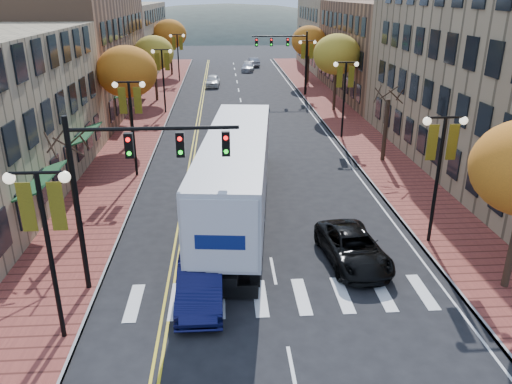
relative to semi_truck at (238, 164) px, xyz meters
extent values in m
plane|color=black|center=(1.22, -10.34, -2.64)|extent=(200.00, 200.00, 0.00)
cube|color=brown|center=(-7.78, 22.16, -2.56)|extent=(4.00, 85.00, 0.15)
cube|color=brown|center=(10.22, 22.16, -2.56)|extent=(4.00, 85.00, 0.15)
cube|color=brown|center=(-15.78, 25.66, 2.86)|extent=(12.00, 24.00, 11.00)
cube|color=#9E8966|center=(-15.78, 50.66, 2.11)|extent=(12.00, 26.00, 9.50)
cube|color=brown|center=(19.72, 31.66, 2.36)|extent=(15.00, 24.00, 10.00)
cube|color=#9E8966|center=(19.72, 53.66, 2.86)|extent=(15.00, 20.00, 11.00)
cylinder|color=#382619|center=(-7.78, -2.34, -0.39)|extent=(0.28, 0.28, 4.20)
cylinder|color=#382619|center=(-7.78, 13.66, -0.04)|extent=(0.28, 0.28, 4.90)
ellipsoid|color=orange|center=(-7.78, 13.66, 2.82)|extent=(4.48, 4.48, 3.81)
cylinder|color=#382619|center=(-7.78, 29.66, -0.21)|extent=(0.28, 0.28, 4.55)
ellipsoid|color=gold|center=(-7.78, 29.66, 2.43)|extent=(4.16, 4.16, 3.54)
cylinder|color=#382619|center=(-7.78, 47.66, 0.03)|extent=(0.28, 0.28, 5.04)
ellipsoid|color=orange|center=(-7.78, 47.66, 2.98)|extent=(4.61, 4.61, 3.92)
cylinder|color=#382619|center=(10.22, 7.66, -0.39)|extent=(0.28, 0.28, 4.20)
cylinder|color=#382619|center=(10.22, 23.66, -0.04)|extent=(0.28, 0.28, 4.90)
ellipsoid|color=gold|center=(10.22, 23.66, 2.82)|extent=(4.48, 4.48, 3.81)
cylinder|color=#382619|center=(10.22, 39.66, -0.11)|extent=(0.28, 0.28, 4.76)
ellipsoid|color=orange|center=(10.22, 39.66, 2.67)|extent=(4.35, 4.35, 3.70)
cylinder|color=black|center=(-6.28, -10.34, 0.36)|extent=(0.16, 0.16, 6.00)
cylinder|color=black|center=(-6.28, -10.34, 3.36)|extent=(1.60, 0.10, 0.10)
sphere|color=#FFF2CC|center=(-7.08, -10.34, 3.21)|extent=(0.36, 0.36, 0.36)
sphere|color=#FFF2CC|center=(-5.48, -10.34, 3.21)|extent=(0.36, 0.36, 0.36)
cube|color=#B3A617|center=(-6.73, -10.34, 2.26)|extent=(0.45, 0.03, 1.60)
cube|color=#B3A617|center=(-5.83, -10.34, 2.26)|extent=(0.45, 0.03, 1.60)
cylinder|color=black|center=(-6.28, 5.66, 0.36)|extent=(0.16, 0.16, 6.00)
cylinder|color=black|center=(-6.28, 5.66, 3.36)|extent=(1.60, 0.10, 0.10)
sphere|color=#FFF2CC|center=(-7.08, 5.66, 3.21)|extent=(0.36, 0.36, 0.36)
sphere|color=#FFF2CC|center=(-5.48, 5.66, 3.21)|extent=(0.36, 0.36, 0.36)
cube|color=#B3A617|center=(-6.73, 5.66, 2.26)|extent=(0.45, 0.03, 1.60)
cube|color=#B3A617|center=(-5.83, 5.66, 2.26)|extent=(0.45, 0.03, 1.60)
cylinder|color=black|center=(-6.28, 23.66, 0.36)|extent=(0.16, 0.16, 6.00)
cylinder|color=black|center=(-6.28, 23.66, 3.36)|extent=(1.60, 0.10, 0.10)
sphere|color=#FFF2CC|center=(-7.08, 23.66, 3.21)|extent=(0.36, 0.36, 0.36)
sphere|color=#FFF2CC|center=(-5.48, 23.66, 3.21)|extent=(0.36, 0.36, 0.36)
cube|color=#B3A617|center=(-6.73, 23.66, 2.26)|extent=(0.45, 0.03, 1.60)
cube|color=#B3A617|center=(-5.83, 23.66, 2.26)|extent=(0.45, 0.03, 1.60)
cylinder|color=black|center=(-6.28, 41.66, 0.36)|extent=(0.16, 0.16, 6.00)
cylinder|color=black|center=(-6.28, 41.66, 3.36)|extent=(1.60, 0.10, 0.10)
sphere|color=#FFF2CC|center=(-7.08, 41.66, 3.21)|extent=(0.36, 0.36, 0.36)
sphere|color=#FFF2CC|center=(-5.48, 41.66, 3.21)|extent=(0.36, 0.36, 0.36)
cube|color=#B3A617|center=(-6.73, 41.66, 2.26)|extent=(0.45, 0.03, 1.60)
cube|color=#B3A617|center=(-5.83, 41.66, 2.26)|extent=(0.45, 0.03, 1.60)
cylinder|color=black|center=(8.72, -4.34, 0.36)|extent=(0.16, 0.16, 6.00)
cylinder|color=black|center=(8.72, -4.34, 3.36)|extent=(1.60, 0.10, 0.10)
sphere|color=#FFF2CC|center=(7.92, -4.34, 3.21)|extent=(0.36, 0.36, 0.36)
sphere|color=#FFF2CC|center=(9.52, -4.34, 3.21)|extent=(0.36, 0.36, 0.36)
cube|color=#B3A617|center=(8.27, -4.34, 2.26)|extent=(0.45, 0.03, 1.60)
cube|color=#B3A617|center=(9.17, -4.34, 2.26)|extent=(0.45, 0.03, 1.60)
cylinder|color=black|center=(8.72, 13.66, 0.36)|extent=(0.16, 0.16, 6.00)
cylinder|color=black|center=(8.72, 13.66, 3.36)|extent=(1.60, 0.10, 0.10)
sphere|color=#FFF2CC|center=(7.92, 13.66, 3.21)|extent=(0.36, 0.36, 0.36)
sphere|color=#FFF2CC|center=(9.52, 13.66, 3.21)|extent=(0.36, 0.36, 0.36)
cube|color=#B3A617|center=(8.27, 13.66, 2.26)|extent=(0.45, 0.03, 1.60)
cube|color=#B3A617|center=(9.17, 13.66, 2.26)|extent=(0.45, 0.03, 1.60)
cylinder|color=black|center=(8.72, 31.66, 0.36)|extent=(0.16, 0.16, 6.00)
cylinder|color=black|center=(8.72, 31.66, 3.36)|extent=(1.60, 0.10, 0.10)
sphere|color=#FFF2CC|center=(7.92, 31.66, 3.21)|extent=(0.36, 0.36, 0.36)
sphere|color=#FFF2CC|center=(9.52, 31.66, 3.21)|extent=(0.36, 0.36, 0.36)
cube|color=#B3A617|center=(8.27, 31.66, 2.26)|extent=(0.45, 0.03, 1.60)
cube|color=#B3A617|center=(9.17, 31.66, 2.26)|extent=(0.45, 0.03, 1.60)
cylinder|color=black|center=(-6.18, -7.34, 0.86)|extent=(0.20, 0.20, 7.00)
cylinder|color=black|center=(-3.18, -7.34, 3.86)|extent=(6.00, 0.14, 0.14)
cube|color=black|center=(-4.08, -7.34, 3.26)|extent=(0.30, 0.25, 0.90)
sphere|color=#FF0C0C|center=(-4.08, -7.48, 3.51)|extent=(0.16, 0.16, 0.16)
cube|color=black|center=(-2.28, -7.34, 3.26)|extent=(0.30, 0.25, 0.90)
sphere|color=#FF0C0C|center=(-2.28, -7.48, 3.51)|extent=(0.16, 0.16, 0.16)
cube|color=black|center=(-0.66, -7.34, 3.26)|extent=(0.30, 0.25, 0.90)
sphere|color=#FF0C0C|center=(-0.66, -7.48, 3.51)|extent=(0.16, 0.16, 0.16)
cylinder|color=black|center=(8.62, 31.66, 0.86)|extent=(0.20, 0.20, 7.00)
cylinder|color=black|center=(5.62, 31.66, 3.86)|extent=(6.00, 0.14, 0.14)
cube|color=black|center=(6.52, 31.66, 3.26)|extent=(0.30, 0.25, 0.90)
sphere|color=#FF0C0C|center=(6.52, 31.52, 3.51)|extent=(0.16, 0.16, 0.16)
cube|color=black|center=(4.72, 31.66, 3.26)|extent=(0.30, 0.25, 0.90)
sphere|color=#FF0C0C|center=(4.72, 31.52, 3.51)|extent=(0.16, 0.16, 0.16)
cube|color=black|center=(3.10, 31.66, 3.26)|extent=(0.30, 0.25, 0.90)
sphere|color=#FF0C0C|center=(3.10, 31.52, 3.51)|extent=(0.16, 0.16, 0.16)
cube|color=black|center=(-0.16, -1.44, -1.68)|extent=(2.71, 14.71, 0.40)
cube|color=silver|center=(-0.16, -1.44, 0.30)|extent=(4.50, 14.90, 3.16)
cube|color=black|center=(0.82, 7.54, -0.78)|extent=(3.17, 3.67, 2.82)
cylinder|color=black|center=(-1.97, -7.14, -2.07)|extent=(0.51, 1.16, 1.13)
cylinder|color=black|center=(0.39, -7.40, -2.07)|extent=(0.51, 1.16, 1.13)
cylinder|color=black|center=(-1.82, -5.80, -2.07)|extent=(0.51, 1.16, 1.13)
cylinder|color=black|center=(0.53, -6.05, -2.07)|extent=(0.51, 1.16, 1.13)
cylinder|color=black|center=(-0.50, 6.32, -2.07)|extent=(0.51, 1.16, 1.13)
cylinder|color=black|center=(1.85, 6.06, -2.07)|extent=(0.51, 1.16, 1.13)
cylinder|color=black|center=(-0.24, 8.79, -2.07)|extent=(0.51, 1.16, 1.13)
cylinder|color=black|center=(2.12, 8.53, -2.07)|extent=(0.51, 1.16, 1.13)
imported|color=#0E1039|center=(-1.74, -8.22, -1.85)|extent=(1.69, 4.81, 1.58)
imported|color=black|center=(4.72, -5.84, -1.95)|extent=(2.77, 5.18, 1.38)
imported|color=silver|center=(-1.89, 38.32, -1.93)|extent=(1.89, 4.25, 1.42)
imported|color=#B3B4BB|center=(3.14, 50.98, -2.00)|extent=(2.34, 4.59, 1.28)
imported|color=#A5A5AC|center=(4.31, 56.21, -1.96)|extent=(1.88, 4.24, 1.35)
camera|label=1|loc=(-0.74, -24.57, 8.30)|focal=35.00mm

